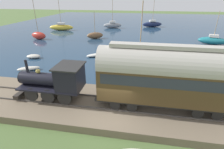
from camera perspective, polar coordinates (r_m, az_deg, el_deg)
ground_plane at (r=13.24m, az=0.59°, el=-14.44°), size 200.00×200.00×0.00m
harbor_water at (r=55.18m, az=8.42°, el=15.54°), size 80.00×80.00×0.01m
rail_embankment at (r=13.94m, az=1.35°, el=-10.66°), size 5.88×56.00×0.71m
steam_locomotive at (r=14.24m, az=-17.45°, el=-1.51°), size 2.28×5.58×3.09m
passenger_coach at (r=12.47m, az=17.45°, el=-0.25°), size 2.28×9.82×4.75m
sailboat_teal at (r=37.71m, az=30.06°, el=9.62°), size 2.67×5.29×5.93m
sailboat_red at (r=39.78m, az=-22.83°, el=11.72°), size 2.01×3.58×9.60m
sailboat_yellow at (r=48.64m, az=-16.20°, el=14.63°), size 2.28×6.37×8.05m
sailboat_brown at (r=37.59m, az=-5.56°, el=12.61°), size 2.70×3.62×5.49m
sailboat_gray at (r=50.21m, az=0.15°, el=15.83°), size 2.65×5.14×7.35m
sailboat_navy at (r=53.24m, az=13.00°, el=15.75°), size 3.16×5.83×8.12m
sailboat_black at (r=19.30m, az=8.54°, el=0.31°), size 2.56×4.02×7.87m
rowboat_off_pier at (r=27.74m, az=-24.24°, el=5.43°), size 1.42×2.13×0.55m
rowboat_mid_harbor at (r=26.24m, az=-5.37°, el=6.36°), size 2.38×2.86×0.41m
rowboat_far_out at (r=21.42m, az=-13.65°, el=1.51°), size 2.21×2.69×0.41m
rowboat_near_shore at (r=23.39m, az=-25.58°, el=1.76°), size 1.99×2.71×0.46m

